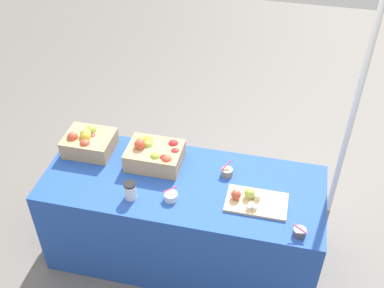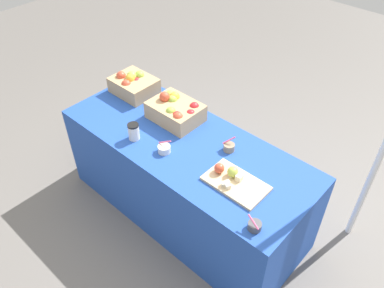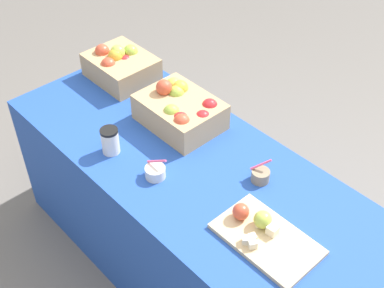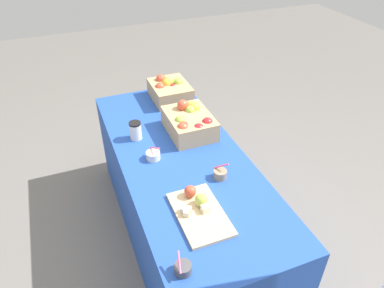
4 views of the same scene
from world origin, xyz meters
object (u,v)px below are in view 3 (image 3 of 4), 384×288
object	(u,v)px
apple_crate_middle	(180,110)
cutting_board_front	(263,233)
sample_bowl_mid	(155,172)
coffee_cup	(110,141)
sample_bowl_far	(260,175)
apple_crate_left	(120,65)

from	to	relation	value
apple_crate_middle	cutting_board_front	xyz separation A→B (m)	(0.71, -0.23, -0.06)
apple_crate_middle	sample_bowl_mid	bearing A→B (deg)	-58.37
cutting_board_front	sample_bowl_mid	bearing A→B (deg)	-170.21
sample_bowl_mid	coffee_cup	size ratio (longest dim) A/B	0.79
sample_bowl_mid	sample_bowl_far	xyz separation A→B (m)	(0.31, 0.31, 0.00)
apple_crate_left	apple_crate_middle	distance (m)	0.51
sample_bowl_mid	sample_bowl_far	distance (m)	0.44
sample_bowl_mid	apple_crate_left	bearing A→B (deg)	153.69
apple_crate_middle	coffee_cup	bearing A→B (deg)	-99.68
apple_crate_left	sample_bowl_mid	size ratio (longest dim) A/B	3.46
apple_crate_left	coffee_cup	bearing A→B (deg)	-41.25
apple_crate_left	coffee_cup	size ratio (longest dim) A/B	2.75
apple_crate_left	apple_crate_middle	world-z (taller)	apple_crate_middle
cutting_board_front	sample_bowl_far	distance (m)	0.30
sample_bowl_far	coffee_cup	bearing A→B (deg)	-148.34
coffee_cup	apple_crate_left	bearing A→B (deg)	138.75
coffee_cup	apple_crate_middle	bearing A→B (deg)	80.32
cutting_board_front	coffee_cup	xyz separation A→B (m)	(-0.77, -0.13, 0.04)
sample_bowl_mid	coffee_cup	distance (m)	0.26
cutting_board_front	apple_crate_middle	bearing A→B (deg)	162.40
sample_bowl_mid	sample_bowl_far	bearing A→B (deg)	44.48
sample_bowl_far	apple_crate_left	bearing A→B (deg)	177.86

